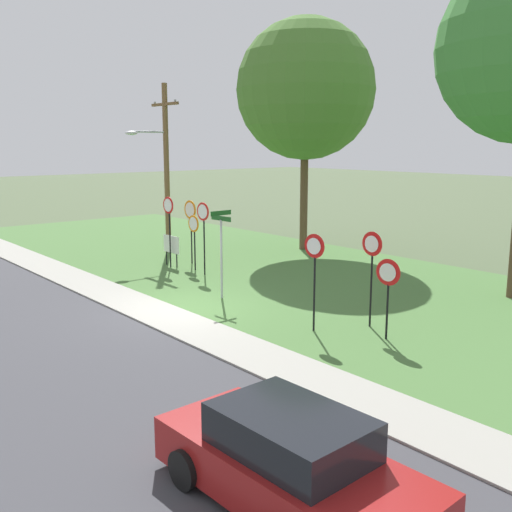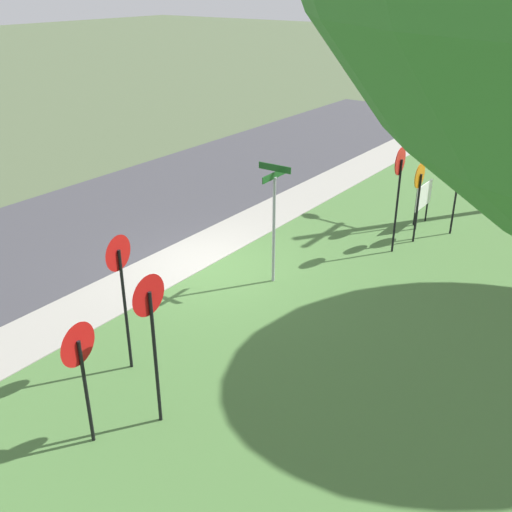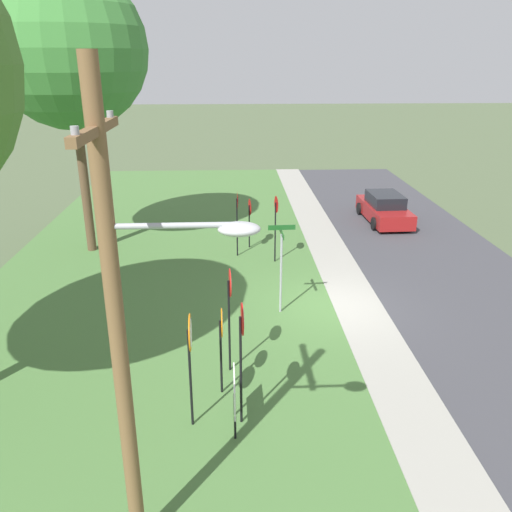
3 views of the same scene
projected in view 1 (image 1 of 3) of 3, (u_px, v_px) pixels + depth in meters
ground_plane at (182, 310)px, 17.79m from camera, size 160.00×160.00×0.00m
road_asphalt at (20, 344)px, 14.76m from camera, size 44.00×6.40×0.01m
sidewalk_strip at (159, 314)px, 17.28m from camera, size 44.00×1.60×0.06m
grass_median at (320, 281)px, 21.58m from camera, size 44.00×12.00×0.04m
stop_sign_near_left at (194, 231)px, 23.01m from camera, size 0.67×0.10×2.18m
stop_sign_near_right at (203, 223)px, 22.10m from camera, size 0.69×0.11×2.77m
stop_sign_far_left at (169, 217)px, 23.48m from camera, size 0.67×0.10×2.85m
stop_sign_far_center at (190, 217)px, 24.19m from camera, size 0.77×0.10×2.64m
yield_sign_near_left at (314, 260)px, 15.34m from camera, size 0.64×0.13×2.63m
yield_sign_near_right at (372, 257)px, 15.71m from camera, size 0.66×0.10×2.63m
yield_sign_far_left at (388, 281)px, 14.75m from camera, size 0.68×0.13×2.09m
street_name_post at (221, 246)px, 18.77m from camera, size 0.96×0.82×2.84m
utility_pole at (164, 162)px, 26.34m from camera, size 2.10×2.10×7.55m
notice_board at (171, 246)px, 23.92m from camera, size 1.10×0.06×1.25m
oak_tree_left at (306, 90)px, 26.61m from camera, size 6.33×6.33×10.50m
parked_sedan_distant at (290, 464)px, 8.06m from camera, size 4.28×1.99×1.39m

